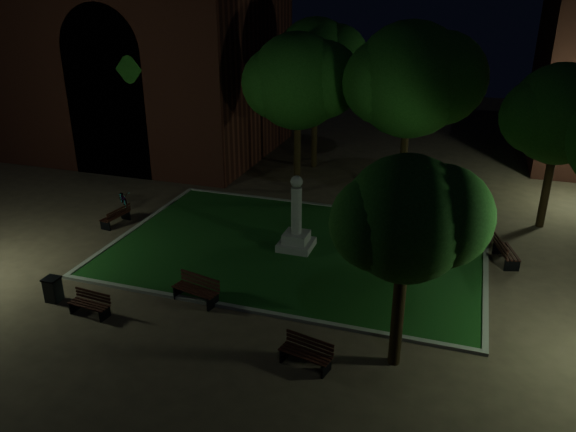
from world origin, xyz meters
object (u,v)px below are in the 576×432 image
object	(u,v)px
bench_near_left	(197,290)
bench_near_right	(306,353)
monument	(296,229)
bench_right_side	(505,252)
trash_bin	(53,289)
bicycle	(123,198)
bench_far_side	(419,202)
bench_left_side	(116,217)
bench_west_near	(90,304)

from	to	relation	value
bench_near_left	bench_near_right	world-z (taller)	bench_near_left
monument	bench_right_side	world-z (taller)	monument
trash_bin	bicycle	xyz separation A→B (m)	(-2.85, 8.65, -0.06)
bench_right_side	bicycle	size ratio (longest dim) A/B	1.19
bench_near_right	trash_bin	size ratio (longest dim) A/B	1.84
bench_near_left	trash_bin	xyz separation A→B (m)	(-4.81, -1.56, 0.01)
bench_right_side	bicycle	distance (m)	18.03
trash_bin	bench_far_side	bearing A→B (deg)	48.52
monument	bench_near_right	distance (m)	7.74
monument	trash_bin	size ratio (longest dim) A/B	3.55
bench_left_side	trash_bin	bearing A→B (deg)	23.04
bench_near_left	bench_right_side	size ratio (longest dim) A/B	0.99
bench_far_side	bicycle	xyz separation A→B (m)	(-14.17, -4.16, 0.02)
monument	bench_far_side	bearing A→B (deg)	54.60
bench_near_left	trash_bin	bearing A→B (deg)	-148.94
bench_near_left	bench_left_side	xyz separation A→B (m)	(-6.60, 4.92, -0.04)
bench_left_side	bench_far_side	bearing A→B (deg)	123.32
bicycle	monument	bearing A→B (deg)	-57.99
bench_left_side	bench_right_side	bearing A→B (deg)	103.05
bench_near_right	trash_bin	distance (m)	9.52
bench_near_right	bicycle	world-z (taller)	bench_near_right
monument	bench_right_side	xyz separation A→B (m)	(8.27, 1.53, -0.51)
bench_right_side	bench_near_left	bearing A→B (deg)	106.42
bench_west_near	bench_right_side	size ratio (longest dim) A/B	0.82
bicycle	bench_near_left	bearing A→B (deg)	-88.80
bench_far_side	bench_west_near	bearing A→B (deg)	53.55
bench_west_near	bench_near_left	bearing A→B (deg)	36.94
trash_bin	monument	bearing A→B (deg)	43.65
bench_west_near	bench_right_side	xyz separation A→B (m)	(13.40, 8.44, 0.07)
bench_near_right	trash_bin	xyz separation A→B (m)	(-9.49, 0.69, 0.05)
bench_left_side	bench_far_side	world-z (taller)	bench_left_side
bench_west_near	trash_bin	distance (m)	1.81
bench_near_left	bench_far_side	xyz separation A→B (m)	(6.51, 11.25, -0.07)
trash_bin	bicycle	size ratio (longest dim) A/B	0.59
bench_near_right	bench_left_side	world-z (taller)	bench_near_right
bench_near_right	bench_west_near	bearing A→B (deg)	-169.74
bench_far_side	trash_bin	world-z (taller)	trash_bin
bench_near_left	bench_west_near	xyz separation A→B (m)	(-3.03, -1.89, -0.07)
bench_right_side	monument	bearing A→B (deg)	84.59
bench_left_side	trash_bin	xyz separation A→B (m)	(1.79, -6.48, 0.06)
bench_left_side	bicycle	world-z (taller)	bench_left_side
bench_near_right	trash_bin	world-z (taller)	trash_bin
monument	bench_left_side	distance (m)	8.71
bench_right_side	bench_far_side	distance (m)	6.08
monument	bench_west_near	size ratio (longest dim) A/B	2.13
monument	bicycle	distance (m)	9.98
monument	bench_right_side	size ratio (longest dim) A/B	1.75
bench_near_left	bench_right_side	xyz separation A→B (m)	(10.36, 6.55, 0.00)
trash_bin	bench_west_near	bearing A→B (deg)	-10.56
bench_right_side	bicycle	xyz separation A→B (m)	(-18.02, 0.54, -0.04)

